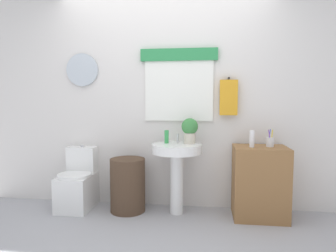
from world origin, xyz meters
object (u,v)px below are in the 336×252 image
pedestal_sink (177,160)px  laundry_hamper (128,185)px  potted_plant (190,129)px  toothbrush_cup (270,142)px  lotion_bottle (252,139)px  soap_bottle (167,137)px  toilet (78,184)px  wooden_cabinet (260,182)px

pedestal_sink → laundry_hamper: bearing=180.0°
potted_plant → toothbrush_cup: bearing=-2.7°
lotion_bottle → toothbrush_cup: bearing=16.9°
pedestal_sink → soap_bottle: size_ratio=5.37×
soap_bottle → toilet: bearing=-179.0°
pedestal_sink → lotion_bottle: size_ratio=4.42×
toilet → potted_plant: (1.31, 0.03, 0.67)m
pedestal_sink → soap_bottle: 0.29m
soap_bottle → toothbrush_cup: toothbrush_cup is taller
toilet → wooden_cabinet: (2.08, -0.03, 0.11)m
potted_plant → toilet: bearing=-178.7°
toilet → toothbrush_cup: bearing=-0.3°
pedestal_sink → wooden_cabinet: bearing=0.0°
toilet → wooden_cabinet: 2.08m
wooden_cabinet → potted_plant: size_ratio=2.73×
toilet → toothbrush_cup: 2.24m
soap_bottle → toothbrush_cup: 1.12m
pedestal_sink → lotion_bottle: lotion_bottle is taller
soap_bottle → lotion_bottle: (0.92, -0.09, 0.00)m
wooden_cabinet → soap_bottle: bearing=177.2°
laundry_hamper → potted_plant: bearing=4.9°
laundry_hamper → wooden_cabinet: size_ratio=0.78×
toilet → lotion_bottle: lotion_bottle is taller
potted_plant → toothbrush_cup: potted_plant is taller
wooden_cabinet → toothbrush_cup: bearing=11.5°
pedestal_sink → lotion_bottle: (0.80, -0.04, 0.26)m
toilet → pedestal_sink: 1.22m
laundry_hamper → potted_plant: (0.70, 0.06, 0.65)m
laundry_hamper → toilet: bearing=177.1°
toilet → potted_plant: size_ratio=2.56×
potted_plant → toothbrush_cup: (0.86, -0.04, -0.12)m
wooden_cabinet → soap_bottle: 1.13m
toilet → lotion_bottle: bearing=-2.1°
lotion_bottle → pedestal_sink: bearing=177.2°
laundry_hamper → pedestal_sink: 0.64m
lotion_bottle → potted_plant: bearing=171.4°
wooden_cabinet → potted_plant: (-0.76, 0.06, 0.56)m
wooden_cabinet → toothbrush_cup: (0.10, 0.02, 0.44)m
pedestal_sink → toilet: bearing=178.5°
pedestal_sink → potted_plant: potted_plant is taller
laundry_hamper → toothbrush_cup: size_ratio=3.29×
laundry_hamper → wooden_cabinet: bearing=0.0°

